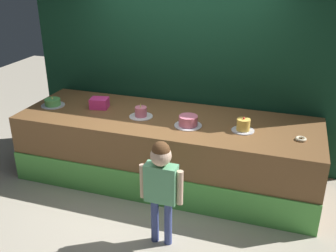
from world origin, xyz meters
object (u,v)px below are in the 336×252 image
(cake_center_left, at_px, (141,113))
(cake_far_right, at_px, (243,126))
(child_figure, at_px, (161,180))
(pink_box, at_px, (99,103))
(donut, at_px, (301,139))
(cake_far_left, at_px, (53,103))
(cake_center_right, at_px, (188,121))

(cake_center_left, height_order, cake_far_right, cake_center_left)
(child_figure, height_order, cake_center_left, child_figure)
(pink_box, xyz_separation_m, donut, (2.54, -0.19, -0.05))
(cake_far_left, bearing_deg, child_figure, -30.33)
(cake_center_right, relative_size, cake_far_right, 1.25)
(cake_far_left, bearing_deg, pink_box, 10.78)
(child_figure, xyz_separation_m, cake_center_right, (-0.03, 1.04, 0.19))
(cake_far_left, distance_m, cake_center_right, 1.90)
(cake_far_left, xyz_separation_m, cake_center_right, (1.90, -0.09, 0.02))
(pink_box, xyz_separation_m, cake_center_right, (1.27, -0.21, -0.01))
(cake_center_left, distance_m, cake_center_right, 0.64)
(cake_far_left, distance_m, cake_center_left, 1.27)
(cake_far_left, height_order, cake_center_right, cake_far_left)
(child_figure, relative_size, donut, 9.47)
(pink_box, height_order, cake_center_left, cake_center_left)
(cake_center_left, relative_size, cake_far_right, 1.12)
(cake_center_right, bearing_deg, cake_far_right, 5.59)
(pink_box, bearing_deg, cake_center_left, -10.38)
(child_figure, distance_m, cake_far_left, 2.24)
(donut, bearing_deg, cake_center_right, -179.50)
(cake_far_left, relative_size, cake_center_right, 0.96)
(cake_center_left, bearing_deg, donut, -2.37)
(child_figure, distance_m, cake_far_right, 1.28)
(cake_far_left, distance_m, cake_far_right, 2.54)
(pink_box, bearing_deg, cake_far_right, -4.32)
(cake_center_right, bearing_deg, cake_far_left, 177.44)
(child_figure, distance_m, cake_center_right, 1.06)
(pink_box, distance_m, donut, 2.54)
(donut, distance_m, cake_far_right, 0.64)
(child_figure, height_order, cake_center_right, child_figure)
(cake_center_right, xyz_separation_m, cake_far_right, (0.63, 0.06, 0.01))
(donut, xyz_separation_m, cake_far_right, (-0.63, 0.05, 0.05))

